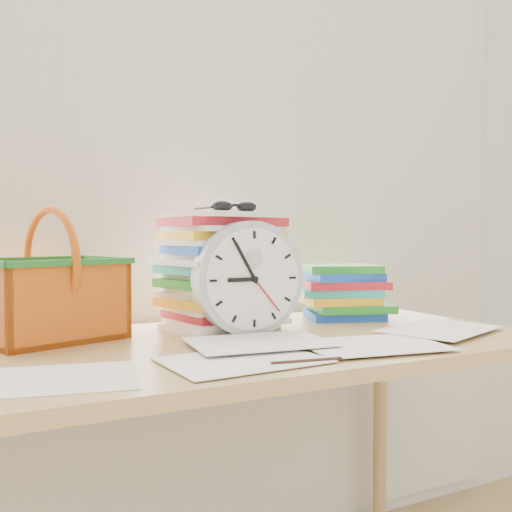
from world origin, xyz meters
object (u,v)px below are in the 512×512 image
clock (248,278)px  book_stack (344,292)px  desk (244,372)px  basket (51,275)px  paper_stack (222,271)px

clock → book_stack: bearing=18.9°
desk → basket: (-0.40, 0.21, 0.23)m
book_stack → basket: size_ratio=0.87×
paper_stack → book_stack: size_ratio=1.16×
paper_stack → book_stack: 0.39m
desk → book_stack: (0.42, 0.18, 0.15)m
book_stack → basket: 0.81m
paper_stack → basket: same height
desk → book_stack: bearing=23.6°
clock → book_stack: 0.40m
desk → clock: clock is taller
paper_stack → clock: paper_stack is taller
paper_stack → clock: bearing=-85.2°
basket → clock: bearing=-37.9°
clock → book_stack: (0.38, 0.13, -0.06)m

